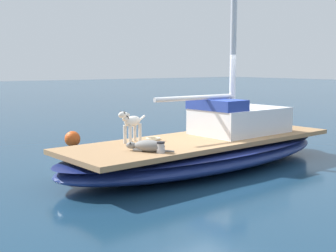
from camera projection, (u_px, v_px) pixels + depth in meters
ground_plane at (204, 167)px, 10.07m from camera, size 120.00×120.00×0.00m
sailboat_main at (204, 152)px, 10.03m from camera, size 2.93×7.37×0.66m
cabin_house at (238, 119)px, 10.65m from camera, size 1.53×2.30×0.84m
dog_white at (131, 123)px, 9.32m from camera, size 0.46×0.89×0.70m
dog_grey at (148, 146)px, 8.40m from camera, size 0.82×0.62×0.22m
deck_winch at (161, 148)px, 8.26m from camera, size 0.16×0.16×0.21m
coiled_rope at (153, 139)px, 9.77m from camera, size 0.32×0.32×0.04m
mooring_buoy at (72, 139)px, 12.60m from camera, size 0.44×0.44×0.44m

